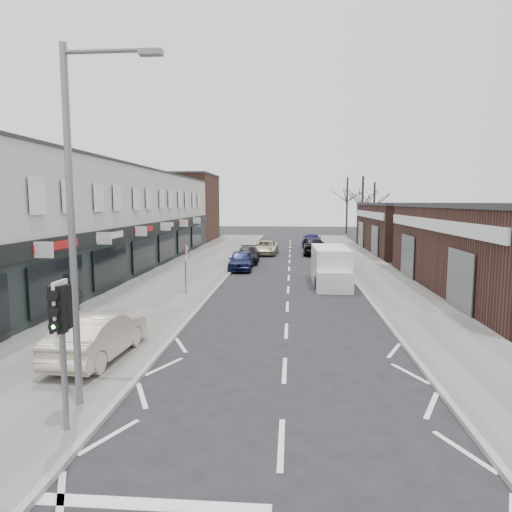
% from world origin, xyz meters
% --- Properties ---
extents(ground, '(160.00, 160.00, 0.00)m').
position_xyz_m(ground, '(0.00, 0.00, 0.00)').
color(ground, black).
rests_on(ground, ground).
extents(pavement_left, '(5.50, 64.00, 0.12)m').
position_xyz_m(pavement_left, '(-6.75, 22.00, 0.06)').
color(pavement_left, slate).
rests_on(pavement_left, ground).
extents(pavement_right, '(3.50, 64.00, 0.12)m').
position_xyz_m(pavement_right, '(5.75, 22.00, 0.06)').
color(pavement_right, slate).
rests_on(pavement_right, ground).
extents(shop_terrace_left, '(8.00, 41.00, 7.10)m').
position_xyz_m(shop_terrace_left, '(-13.50, 19.50, 3.55)').
color(shop_terrace_left, beige).
rests_on(shop_terrace_left, ground).
extents(brick_block_far, '(8.00, 10.00, 8.00)m').
position_xyz_m(brick_block_far, '(-13.50, 45.00, 4.00)').
color(brick_block_far, '#4D2E21').
rests_on(brick_block_far, ground).
extents(right_unit_far, '(10.00, 16.00, 4.50)m').
position_xyz_m(right_unit_far, '(12.50, 34.00, 2.25)').
color(right_unit_far, '#3C231B').
rests_on(right_unit_far, ground).
extents(tree_far_a, '(3.60, 3.60, 8.00)m').
position_xyz_m(tree_far_a, '(9.00, 48.00, 0.00)').
color(tree_far_a, '#382D26').
rests_on(tree_far_a, ground).
extents(tree_far_b, '(3.60, 3.60, 7.50)m').
position_xyz_m(tree_far_b, '(11.50, 54.00, 0.00)').
color(tree_far_b, '#382D26').
rests_on(tree_far_b, ground).
extents(tree_far_c, '(3.60, 3.60, 8.50)m').
position_xyz_m(tree_far_c, '(8.50, 60.00, 0.00)').
color(tree_far_c, '#382D26').
rests_on(tree_far_c, ground).
extents(traffic_light, '(0.28, 0.60, 3.10)m').
position_xyz_m(traffic_light, '(-4.40, -2.02, 2.41)').
color(traffic_light, slate).
rests_on(traffic_light, pavement_left).
extents(street_lamp, '(2.23, 0.22, 8.00)m').
position_xyz_m(street_lamp, '(-4.53, -0.80, 4.62)').
color(street_lamp, slate).
rests_on(street_lamp, pavement_left).
extents(warning_sign, '(0.12, 0.80, 2.70)m').
position_xyz_m(warning_sign, '(-5.16, 12.00, 2.20)').
color(warning_sign, slate).
rests_on(warning_sign, pavement_left).
extents(white_van, '(2.06, 5.60, 2.17)m').
position_xyz_m(white_van, '(2.45, 15.86, 1.02)').
color(white_van, white).
rests_on(white_van, ground).
extents(sedan_on_pavement, '(1.69, 4.27, 1.38)m').
position_xyz_m(sedan_on_pavement, '(-5.57, 2.26, 0.81)').
color(sedan_on_pavement, beige).
rests_on(sedan_on_pavement, pavement_left).
extents(pedestrian, '(0.62, 0.45, 1.57)m').
position_xyz_m(pedestrian, '(-9.20, 8.24, 0.91)').
color(pedestrian, black).
rests_on(pedestrian, pavement_left).
extents(parked_car_left_a, '(1.79, 4.11, 1.38)m').
position_xyz_m(parked_car_left_a, '(-3.40, 21.07, 0.69)').
color(parked_car_left_a, '#141940').
rests_on(parked_car_left_a, ground).
extents(parked_car_left_b, '(1.89, 4.43, 1.27)m').
position_xyz_m(parked_car_left_b, '(-3.29, 24.96, 0.64)').
color(parked_car_left_b, black).
rests_on(parked_car_left_b, ground).
extents(parked_car_left_c, '(2.32, 4.64, 1.26)m').
position_xyz_m(parked_car_left_c, '(-2.20, 30.83, 0.63)').
color(parked_car_left_c, '#BBB696').
rests_on(parked_car_left_c, ground).
extents(parked_car_right_a, '(1.91, 5.00, 1.63)m').
position_xyz_m(parked_car_right_a, '(3.29, 22.52, 0.81)').
color(parked_car_right_a, silver).
rests_on(parked_car_right_a, ground).
extents(parked_car_right_b, '(2.03, 4.85, 1.64)m').
position_xyz_m(parked_car_right_b, '(2.20, 31.08, 0.82)').
color(parked_car_right_b, black).
rests_on(parked_car_right_b, ground).
extents(parked_car_right_c, '(2.36, 4.97, 1.40)m').
position_xyz_m(parked_car_right_c, '(2.34, 38.62, 0.70)').
color(parked_car_right_c, '#14153E').
rests_on(parked_car_right_c, ground).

